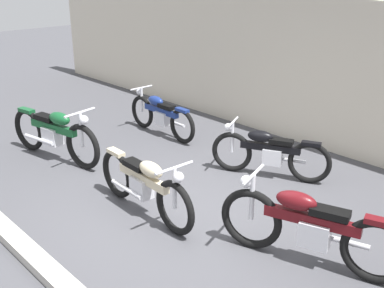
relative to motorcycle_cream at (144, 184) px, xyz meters
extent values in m
plane|color=#47474C|center=(0.38, 0.34, -0.45)|extent=(40.00, 40.00, 0.00)
cube|color=beige|center=(0.38, 4.03, 0.90)|extent=(18.00, 0.30, 2.70)
cube|color=#B7B2A8|center=(0.38, -1.64, -0.39)|extent=(18.00, 0.24, 0.12)
torus|color=black|center=(0.66, -0.02, -0.08)|extent=(0.73, 0.12, 0.73)
torus|color=black|center=(-0.69, 0.03, -0.08)|extent=(0.73, 0.12, 0.73)
cube|color=silver|center=(-0.07, 0.00, -0.06)|extent=(0.33, 0.21, 0.28)
cube|color=beige|center=(-0.02, 0.00, 0.10)|extent=(1.03, 0.14, 0.12)
ellipsoid|color=beige|center=(0.16, 0.00, 0.27)|extent=(0.45, 0.22, 0.20)
cube|color=black|center=(-0.20, 0.01, 0.22)|extent=(0.41, 0.20, 0.08)
cube|color=beige|center=(-0.69, 0.03, 0.25)|extent=(0.32, 0.13, 0.06)
cylinder|color=silver|center=(0.66, -0.02, 0.19)|extent=(0.06, 0.06, 0.55)
cylinder|color=silver|center=(0.66, -0.02, 0.46)|extent=(0.06, 0.58, 0.04)
sphere|color=silver|center=(0.73, -0.03, 0.36)|extent=(0.14, 0.14, 0.14)
cylinder|color=silver|center=(-0.27, -0.11, -0.13)|extent=(0.70, 0.09, 0.06)
torus|color=black|center=(1.52, 0.43, -0.06)|extent=(0.76, 0.33, 0.77)
torus|color=black|center=(2.87, 0.88, -0.06)|extent=(0.76, 0.33, 0.77)
cube|color=silver|center=(2.24, 0.67, -0.04)|extent=(0.39, 0.31, 0.30)
cube|color=#590F14|center=(2.19, 0.66, 0.13)|extent=(1.06, 0.44, 0.13)
ellipsoid|color=#590F14|center=(2.01, 0.60, 0.32)|extent=(0.51, 0.35, 0.21)
cube|color=black|center=(2.38, 0.72, 0.27)|extent=(0.46, 0.31, 0.08)
cube|color=#590F14|center=(2.87, 0.88, 0.30)|extent=(0.36, 0.23, 0.06)
cylinder|color=silver|center=(1.52, 0.43, 0.23)|extent=(0.06, 0.06, 0.58)
cylinder|color=silver|center=(1.52, 0.43, 0.52)|extent=(0.23, 0.59, 0.04)
sphere|color=silver|center=(1.44, 0.41, 0.41)|extent=(0.15, 0.15, 0.15)
cylinder|color=silver|center=(2.41, 0.86, -0.12)|extent=(0.72, 0.29, 0.06)
torus|color=black|center=(-1.92, 0.19, -0.05)|extent=(0.79, 0.24, 0.79)
torus|color=black|center=(-3.35, -0.08, -0.05)|extent=(0.79, 0.24, 0.79)
cube|color=silver|center=(-2.69, 0.05, -0.03)|extent=(0.38, 0.28, 0.30)
cube|color=#145128|center=(-2.64, 0.06, 0.14)|extent=(1.11, 0.31, 0.13)
ellipsoid|color=#145128|center=(-2.45, 0.10, 0.33)|extent=(0.51, 0.30, 0.22)
cube|color=black|center=(-2.83, 0.02, 0.28)|extent=(0.46, 0.27, 0.09)
cube|color=#145128|center=(-3.35, -0.08, 0.31)|extent=(0.36, 0.19, 0.06)
cylinder|color=silver|center=(-1.92, 0.19, 0.24)|extent=(0.06, 0.06, 0.59)
cylinder|color=silver|center=(-1.92, 0.19, 0.54)|extent=(0.15, 0.62, 0.04)
sphere|color=silver|center=(-1.84, 0.21, 0.43)|extent=(0.15, 0.15, 0.15)
cylinder|color=silver|center=(-2.88, -0.12, -0.11)|extent=(0.75, 0.20, 0.06)
torus|color=black|center=(-2.95, 2.22, -0.11)|extent=(0.68, 0.09, 0.68)
torus|color=black|center=(-1.70, 2.21, -0.11)|extent=(0.68, 0.09, 0.68)
cube|color=silver|center=(-2.28, 2.22, -0.09)|extent=(0.30, 0.19, 0.26)
cube|color=navy|center=(-2.32, 2.22, 0.06)|extent=(0.96, 0.10, 0.11)
ellipsoid|color=navy|center=(-2.49, 2.22, 0.23)|extent=(0.41, 0.19, 0.19)
cube|color=black|center=(-2.16, 2.22, 0.18)|extent=(0.37, 0.17, 0.07)
cube|color=navy|center=(-1.70, 2.21, 0.21)|extent=(0.30, 0.11, 0.06)
cylinder|color=silver|center=(-2.95, 2.22, 0.15)|extent=(0.05, 0.05, 0.51)
cylinder|color=silver|center=(-2.95, 2.22, 0.40)|extent=(0.04, 0.54, 0.03)
sphere|color=silver|center=(-3.03, 2.22, 0.31)|extent=(0.13, 0.13, 0.13)
cylinder|color=silver|center=(-2.09, 2.33, -0.15)|extent=(0.65, 0.06, 0.06)
torus|color=black|center=(-0.17, 1.93, -0.11)|extent=(0.65, 0.37, 0.68)
torus|color=black|center=(0.97, 2.48, -0.11)|extent=(0.65, 0.37, 0.68)
cube|color=silver|center=(0.44, 2.23, -0.09)|extent=(0.35, 0.30, 0.26)
cube|color=black|center=(0.40, 2.21, 0.06)|extent=(0.90, 0.50, 0.11)
ellipsoid|color=black|center=(0.25, 2.13, 0.23)|extent=(0.45, 0.35, 0.19)
cube|color=black|center=(0.55, 2.28, 0.18)|extent=(0.41, 0.31, 0.07)
cube|color=black|center=(0.97, 2.48, 0.21)|extent=(0.32, 0.23, 0.06)
cylinder|color=silver|center=(-0.17, 1.93, 0.15)|extent=(0.05, 0.05, 0.51)
cylinder|color=silver|center=(-0.17, 1.93, 0.41)|extent=(0.26, 0.50, 0.03)
sphere|color=silver|center=(-0.23, 1.90, 0.31)|extent=(0.13, 0.13, 0.13)
cylinder|color=silver|center=(0.56, 2.41, -0.15)|extent=(0.61, 0.33, 0.06)
camera|label=1|loc=(4.64, -3.45, 2.80)|focal=44.15mm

